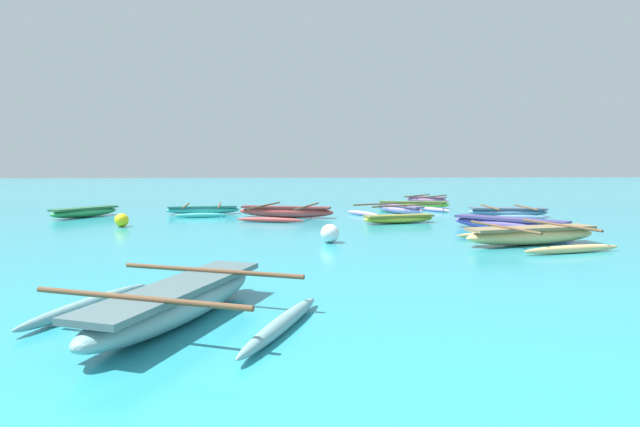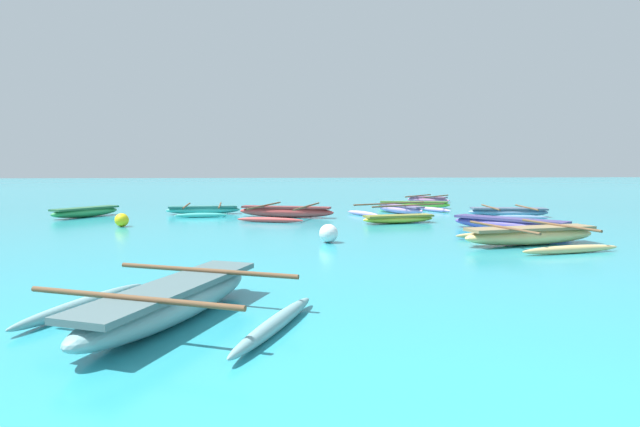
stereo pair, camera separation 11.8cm
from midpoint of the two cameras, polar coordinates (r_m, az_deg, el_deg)
name	(u,v)px [view 2 (the right image)]	position (r m, az deg, el deg)	size (l,w,h in m)	color
moored_boat_0	(427,200)	(30.28, 12.27, 1.56)	(3.49, 3.60, 0.48)	#BD6F9F
moored_boat_1	(398,218)	(18.92, 9.14, -0.56)	(2.95, 1.25, 0.31)	gold
moored_boat_2	(414,204)	(26.29, 10.77, 1.03)	(3.76, 1.21, 0.37)	#8AD33C
moored_boat_3	(173,302)	(6.99, -15.94, -9.65)	(3.87, 3.69, 0.55)	#719FA5
moored_boat_4	(286,212)	(20.97, -3.76, 0.21)	(4.08, 4.96, 0.52)	#C43F3E
moored_boat_5	(400,209)	(23.13, 9.23, 0.52)	(4.93, 3.92, 0.45)	#BE95DB
moored_boat_6	(508,212)	(22.80, 20.85, 0.17)	(3.44, 3.50, 0.43)	#6B8DB7
moored_boat_7	(509,224)	(17.40, 20.98, -1.11)	(3.03, 3.55, 0.44)	#5E4FB3
moored_boat_8	(530,235)	(14.49, 23.13, -2.32)	(4.04, 3.52, 0.54)	#DDB873
moored_boat_9	(86,212)	(23.28, -25.08, 0.20)	(2.34, 2.98, 0.42)	green
moored_boat_10	(203,210)	(23.08, -13.05, 0.42)	(3.30, 3.61, 0.43)	#3FBCB0
mooring_buoy_1	(329,233)	(13.71, 1.23, -2.28)	(0.52, 0.52, 0.52)	white
mooring_buoy_2	(122,220)	(18.82, -21.55, -0.70)	(0.48, 0.48, 0.48)	yellow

